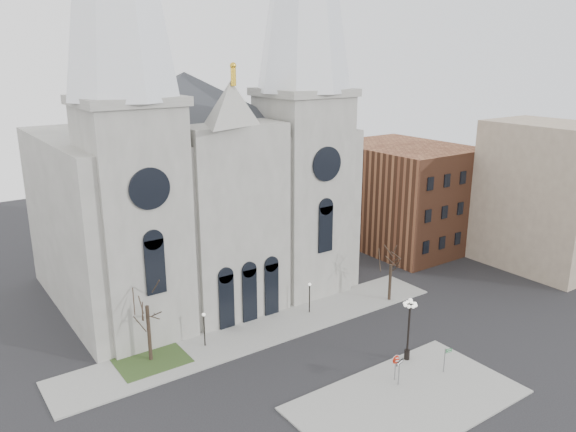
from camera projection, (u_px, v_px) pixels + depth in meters
ground at (336, 383)px, 45.68m from camera, size 160.00×160.00×0.00m
sidewalk_near at (407, 400)px, 43.39m from camera, size 18.00×10.00×0.14m
sidewalk_far at (263, 330)px, 54.31m from camera, size 40.00×6.00×0.14m
grass_patch at (151, 360)px, 49.01m from camera, size 6.00×5.00×0.18m
cathedral at (200, 127)px, 58.51m from camera, size 33.00×26.66×54.00m
bg_building_brick at (402, 195)px, 77.61m from camera, size 14.00×18.00×14.00m
bg_building_tan at (544, 196)px, 68.90m from camera, size 10.00×14.00×18.00m
tree_left at (147, 302)px, 47.48m from camera, size 3.20×3.20×7.50m
tree_right at (391, 262)px, 59.80m from camera, size 3.20×3.20×6.00m
ped_lamp_left at (204, 324)px, 50.75m from camera, size 0.32×0.32×3.26m
ped_lamp_right at (310, 293)px, 57.39m from camera, size 0.32×0.32×3.26m
stop_sign at (396, 362)px, 45.48m from camera, size 0.77×0.35×2.30m
globe_lamp at (409, 321)px, 48.06m from camera, size 1.52×1.52×5.78m
one_way_sign at (399, 367)px, 44.86m from camera, size 0.99×0.28×2.31m
street_name_sign at (445, 358)px, 46.74m from camera, size 0.69×0.20×2.19m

